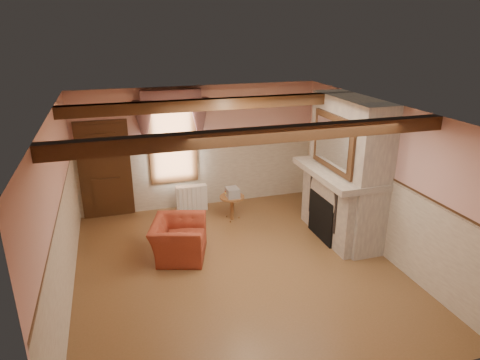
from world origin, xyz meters
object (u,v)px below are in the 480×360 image
object	(u,v)px
radiator	(192,198)
mantel_clock	(320,153)
bowl	(337,166)
armchair	(179,239)
oil_lamp	(333,158)
side_table	(232,208)

from	to	relation	value
radiator	mantel_clock	bearing A→B (deg)	-24.94
radiator	bowl	distance (m)	3.41
armchair	oil_lamp	bearing A→B (deg)	-69.47
oil_lamp	armchair	bearing A→B (deg)	-176.99
radiator	oil_lamp	world-z (taller)	oil_lamp
radiator	bowl	bearing A→B (deg)	-36.00
radiator	side_table	bearing A→B (deg)	-42.80
side_table	radiator	size ratio (longest dim) A/B	0.79
oil_lamp	bowl	bearing A→B (deg)	-90.00
armchair	mantel_clock	bearing A→B (deg)	-60.23
armchair	radiator	xyz separation A→B (m)	(0.62, 1.98, -0.05)
bowl	oil_lamp	world-z (taller)	oil_lamp
bowl	mantel_clock	xyz separation A→B (m)	(0.00, 0.69, 0.06)
armchair	oil_lamp	distance (m)	3.37
radiator	oil_lamp	size ratio (longest dim) A/B	2.50
mantel_clock	side_table	bearing A→B (deg)	162.92
armchair	side_table	xyz separation A→B (m)	(1.37, 1.23, -0.07)
mantel_clock	oil_lamp	bearing A→B (deg)	-90.00
armchair	oil_lamp	xyz separation A→B (m)	(3.15, 0.17, 1.21)
side_table	oil_lamp	xyz separation A→B (m)	(1.77, -1.06, 1.29)
bowl	mantel_clock	distance (m)	0.69
armchair	radiator	world-z (taller)	armchair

